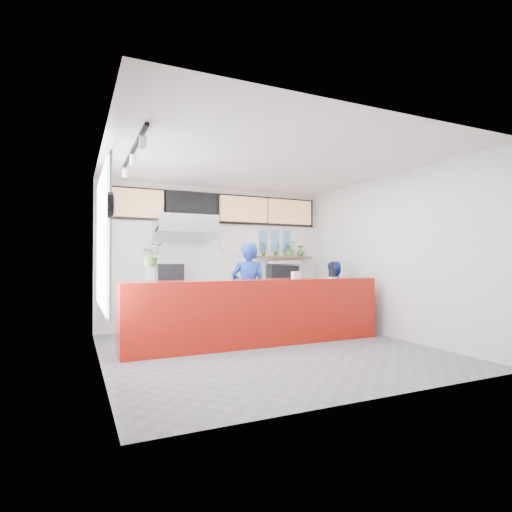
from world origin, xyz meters
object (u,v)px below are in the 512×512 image
object	(u,v)px
panini_oven	(169,275)
espresso_machine	(282,275)
staff_right	(333,296)
pepper_mill	(332,270)
service_counter	(258,312)
staff_center	(248,290)

from	to	relation	value
panini_oven	espresso_machine	xyz separation A→B (m)	(2.55, 0.00, -0.02)
staff_right	pepper_mill	size ratio (longest dim) A/B	5.10
service_counter	staff_center	bearing A→B (deg)	83.46
espresso_machine	pepper_mill	world-z (taller)	pepper_mill
panini_oven	pepper_mill	world-z (taller)	pepper_mill
service_counter	staff_center	world-z (taller)	staff_center
panini_oven	staff_right	distance (m)	3.31
panini_oven	staff_right	world-z (taller)	staff_right
service_counter	espresso_machine	xyz separation A→B (m)	(1.44, 1.80, 0.55)
service_counter	staff_right	world-z (taller)	staff_right
panini_oven	service_counter	bearing A→B (deg)	-54.24
panini_oven	pepper_mill	xyz separation A→B (m)	(2.57, -1.88, 0.12)
panini_oven	staff_center	size ratio (longest dim) A/B	0.29
espresso_machine	staff_center	bearing A→B (deg)	-128.41
service_counter	panini_oven	size ratio (longest dim) A/B	8.88
pepper_mill	service_counter	bearing A→B (deg)	177.04
panini_oven	pepper_mill	distance (m)	3.18
panini_oven	staff_right	size ratio (longest dim) A/B	0.36
espresso_machine	staff_center	distance (m)	1.87
espresso_machine	pepper_mill	distance (m)	1.88
service_counter	espresso_machine	world-z (taller)	espresso_machine
staff_right	pepper_mill	world-z (taller)	staff_right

